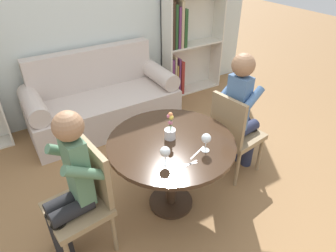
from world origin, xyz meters
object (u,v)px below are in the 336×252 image
couch (102,102)px  bookshelf_right (184,46)px  chair_left (85,198)px  person_right (241,112)px  wine_glass_right (206,139)px  chair_right (234,132)px  wine_glass_left (165,152)px  flower_vase (170,130)px  person_left (70,189)px

couch → bookshelf_right: bookshelf_right is taller
chair_left → person_right: 1.59m
chair_left → wine_glass_right: 0.99m
chair_right → wine_glass_right: chair_right is taller
chair_right → wine_glass_right: bearing=108.6°
bookshelf_right → chair_left: bearing=-138.6°
wine_glass_left → flower_vase: flower_vase is taller
person_left → flower_vase: bearing=88.6°
couch → chair_left: size_ratio=2.00×
wine_glass_left → person_left: bearing=165.3°
wine_glass_right → flower_vase: size_ratio=0.63×
chair_right → person_left: (-1.58, -0.09, 0.15)m
person_right → flower_vase: 0.83m
person_left → chair_right: bearing=86.8°
person_left → person_right: size_ratio=0.96×
wine_glass_left → chair_right: bearing=15.7°
couch → chair_left: couch is taller
wine_glass_left → flower_vase: bearing=51.4°
bookshelf_right → person_right: bearing=-107.8°
chair_left → flower_vase: flower_vase is taller
chair_left → chair_right: 1.50m
bookshelf_right → person_right: (-0.58, -1.81, -0.04)m
bookshelf_right → wine_glass_left: bookshelf_right is taller
person_right → wine_glass_right: (-0.67, -0.31, 0.14)m
wine_glass_right → flower_vase: bearing=117.3°
chair_left → chair_right: bearing=86.4°
person_right → bookshelf_right: bearing=-25.6°
flower_vase → couch: bearing=90.6°
chair_right → flower_vase: size_ratio=3.73×
wine_glass_right → person_left: bearing=168.5°
bookshelf_right → couch: bearing=-169.2°
chair_left → person_left: size_ratio=0.74×
bookshelf_right → wine_glass_left: size_ratio=9.94×
chair_right → bookshelf_right: bearing=-27.8°
couch → person_right: size_ratio=1.42×
chair_left → wine_glass_right: size_ratio=5.93×
chair_left → person_right: size_ratio=0.71×
bookshelf_right → person_right: 1.90m
wine_glass_left → flower_vase: (0.20, 0.25, -0.02)m
couch → flower_vase: size_ratio=7.47×
wine_glass_left → flower_vase: size_ratio=0.61×
chair_right → wine_glass_left: chair_right is taller
person_right → flower_vase: (-0.82, -0.03, 0.11)m
chair_left → wine_glass_right: bearing=70.0°
bookshelf_right → flower_vase: bookshelf_right is taller
chair_right → person_right: size_ratio=0.71×
chair_right → person_left: person_left is taller
chair_left → wine_glass_left: (0.57, -0.19, 0.31)m
bookshelf_right → person_left: 2.96m
person_right → chair_left: bearing=85.5°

